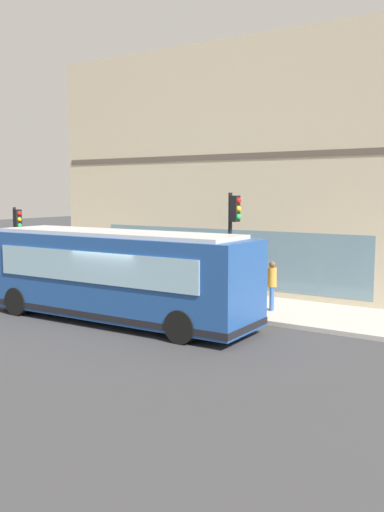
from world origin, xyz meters
TOP-DOWN VIEW (x-y plane):
  - ground at (0.00, 0.00)m, footprint 120.00×120.00m
  - sidewalk_curb at (4.55, 0.00)m, footprint 3.91×40.00m
  - building_corner at (9.61, 0.00)m, footprint 6.26×18.00m
  - city_bus_nearside at (0.28, 0.59)m, footprint 2.74×10.08m
  - traffic_light_near_corner at (3.08, -2.36)m, footprint 0.32×0.49m
  - traffic_light_down_block at (3.21, 9.13)m, footprint 0.32×0.49m
  - fire_hydrant at (4.34, 1.18)m, footprint 0.35×0.35m
  - pedestrian_near_hydrant at (4.91, -0.92)m, footprint 0.32×0.32m
  - pedestrian_near_building_entrance at (4.78, 8.05)m, footprint 0.32×0.32m
  - pedestrian_by_light_pole at (4.17, -3.35)m, footprint 0.32×0.32m

SIDE VIEW (x-z plane):
  - ground at x=0.00m, z-range 0.00..0.00m
  - sidewalk_curb at x=4.55m, z-range 0.00..0.15m
  - fire_hydrant at x=4.34m, z-range 0.14..0.88m
  - pedestrian_near_building_entrance at x=4.78m, z-range 0.27..1.90m
  - pedestrian_near_hydrant at x=4.91m, z-range 0.29..2.04m
  - pedestrian_by_light_pole at x=4.17m, z-range 0.29..2.06m
  - city_bus_nearside at x=0.28m, z-range 0.02..3.09m
  - traffic_light_down_block at x=3.21m, z-range 0.84..4.35m
  - traffic_light_near_corner at x=3.08m, z-range 0.97..5.17m
  - building_corner at x=9.61m, z-range -0.01..10.55m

